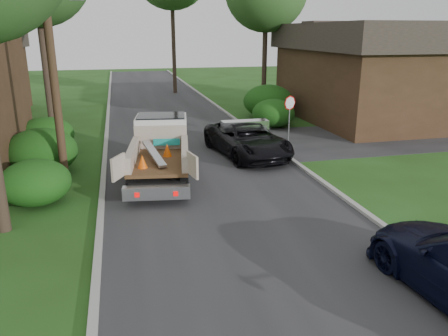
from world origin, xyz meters
name	(u,v)px	position (x,y,z in m)	size (l,w,h in m)	color
ground	(238,222)	(0.00, 0.00, 0.00)	(120.00, 120.00, 0.00)	#214413
road	(187,144)	(0.00, 10.00, 0.00)	(8.00, 90.00, 0.02)	#28282B
side_street	(402,136)	(12.00, 9.00, 0.01)	(16.00, 7.00, 0.02)	#28282B
curb_left	(106,148)	(-4.10, 10.00, 0.06)	(0.20, 90.00, 0.12)	#9E9E99
curb_right	(262,139)	(4.10, 10.00, 0.06)	(0.20, 90.00, 0.12)	#9E9E99
stop_sign	(290,109)	(5.20, 9.00, 1.78)	(0.71, 0.32, 2.48)	slate
utility_pole	(50,44)	(-5.48, 4.98, 5.17)	(2.42, 1.25, 10.00)	#382619
house_right	(374,71)	(13.00, 14.00, 3.16)	(9.72, 12.96, 6.20)	#3A2717
hedge_left_a	(35,182)	(-6.20, 3.00, 0.77)	(2.34, 2.34, 1.53)	#18430F
hedge_left_b	(41,151)	(-6.50, 6.50, 0.94)	(2.86, 2.86, 1.87)	#18430F
hedge_left_c	(46,135)	(-6.80, 10.00, 0.85)	(2.60, 2.60, 1.70)	#18430F
hedge_right_a	(274,113)	(5.80, 13.00, 0.85)	(2.60, 2.60, 1.70)	#18430F
hedge_right_b	(268,101)	(6.50, 16.00, 1.10)	(3.38, 3.38, 2.21)	#18430F
flatbed_truck	(161,145)	(-1.77, 5.34, 1.21)	(3.25, 6.16, 2.23)	black
black_pickup	(247,139)	(2.40, 7.17, 0.78)	(2.59, 5.61, 1.56)	black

